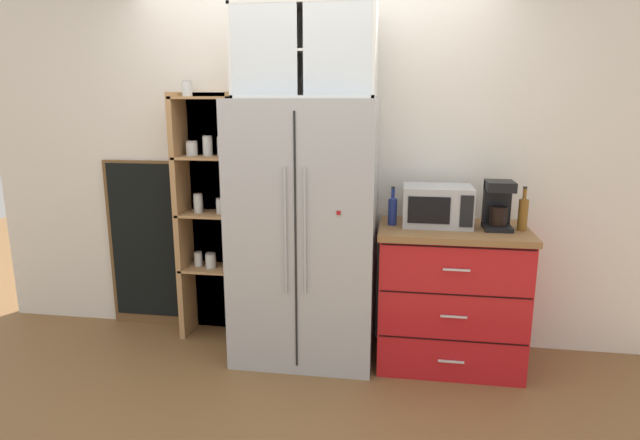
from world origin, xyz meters
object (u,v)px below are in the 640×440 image
(bottle_cobalt, at_px, (393,208))
(coffee_maker, at_px, (498,205))
(microwave, at_px, (437,206))
(chalkboard_menu, at_px, (146,244))
(mug_red, at_px, (455,223))
(bottle_amber, at_px, (523,211))
(refrigerator, at_px, (305,232))

(bottle_cobalt, bearing_deg, coffee_maker, -0.48)
(bottle_cobalt, bearing_deg, microwave, 7.23)
(bottle_cobalt, xyz_separation_m, chalkboard_menu, (-1.89, 0.26, -0.39))
(mug_red, bearing_deg, chalkboard_menu, 172.13)
(microwave, relative_size, bottle_amber, 1.58)
(refrigerator, distance_m, bottle_amber, 1.40)
(refrigerator, distance_m, chalkboard_menu, 1.36)
(refrigerator, distance_m, mug_red, 0.98)
(microwave, xyz_separation_m, bottle_cobalt, (-0.29, -0.04, -0.02))
(mug_red, height_order, chalkboard_menu, chalkboard_menu)
(microwave, relative_size, bottle_cobalt, 1.73)
(coffee_maker, height_order, chalkboard_menu, chalkboard_menu)
(refrigerator, xyz_separation_m, microwave, (0.86, 0.08, 0.19))
(refrigerator, relative_size, mug_red, 16.39)
(chalkboard_menu, bearing_deg, mug_red, -7.87)
(mug_red, xyz_separation_m, chalkboard_menu, (-2.29, 0.32, -0.32))
(microwave, xyz_separation_m, coffee_maker, (0.37, -0.04, 0.03))
(refrigerator, distance_m, bottle_cobalt, 0.60)
(refrigerator, relative_size, coffee_maker, 5.65)
(refrigerator, height_order, chalkboard_menu, refrigerator)
(refrigerator, xyz_separation_m, bottle_cobalt, (0.58, 0.04, 0.17))
(bottle_amber, distance_m, chalkboard_menu, 2.75)
(coffee_maker, height_order, bottle_amber, coffee_maker)
(microwave, relative_size, coffee_maker, 1.42)
(bottle_amber, bearing_deg, refrigerator, -179.48)
(microwave, height_order, bottle_amber, bottle_amber)
(refrigerator, relative_size, microwave, 3.98)
(coffee_maker, distance_m, bottle_cobalt, 0.66)
(mug_red, height_order, bottle_amber, bottle_amber)
(mug_red, bearing_deg, coffee_maker, 10.68)
(coffee_maker, xyz_separation_m, bottle_amber, (0.15, -0.02, -0.03))
(coffee_maker, relative_size, bottle_cobalt, 1.22)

